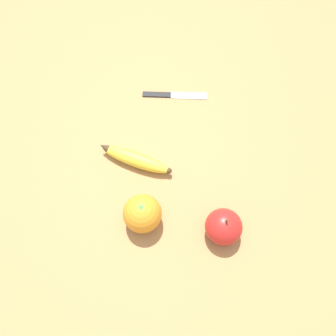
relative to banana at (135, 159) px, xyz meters
name	(u,v)px	position (x,y,z in m)	size (l,w,h in m)	color
ground_plane	(177,179)	(-0.11, -0.02, -0.02)	(3.00, 3.00, 0.00)	#A87A47
banana	(135,159)	(0.00, 0.00, 0.00)	(0.19, 0.08, 0.04)	yellow
orange	(141,212)	(-0.10, 0.10, 0.02)	(0.09, 0.09, 0.09)	orange
apple	(224,227)	(-0.27, 0.02, 0.02)	(0.08, 0.08, 0.09)	red
paring_knife	(172,95)	(0.05, -0.22, -0.02)	(0.16, 0.12, 0.01)	silver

